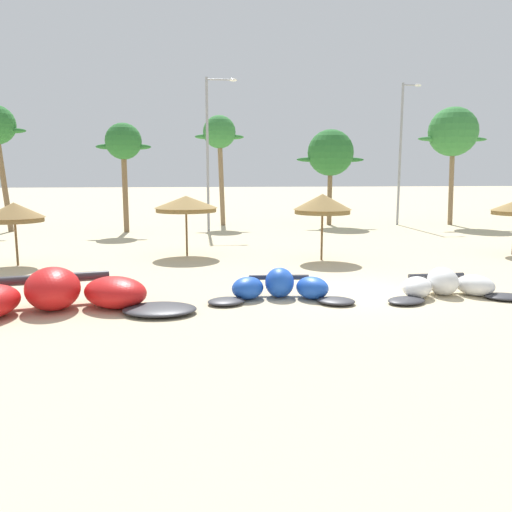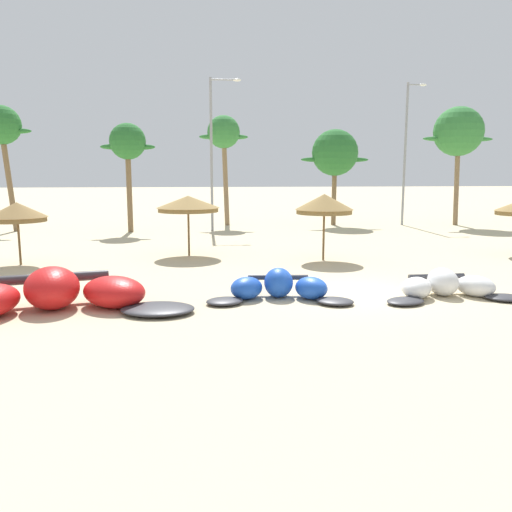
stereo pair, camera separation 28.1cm
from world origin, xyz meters
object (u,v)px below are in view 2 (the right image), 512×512
palm_leftmost (1,128)px  lamppost_east_center (406,148)px  palm_center_right (458,132)px  palm_left_of_gap (224,135)px  palm_left (128,144)px  lamppost_west_center (214,147)px  beach_umbrella_near_palms (324,204)px  palm_center_left (335,153)px  kite_far_left (52,296)px  beach_umbrella_near_van (17,212)px  kite_left (279,288)px  beach_umbrella_middle (188,204)px  kite_left_of_center (446,286)px

palm_leftmost → lamppost_east_center: size_ratio=0.80×
palm_center_right → palm_left_of_gap: bearing=174.5°
palm_left → lamppost_west_center: 5.73m
beach_umbrella_near_palms → palm_center_left: (4.58, 15.99, 2.85)m
palm_left → lamppost_east_center: size_ratio=0.68×
kite_far_left → lamppost_west_center: bearing=75.9°
beach_umbrella_near_palms → palm_leftmost: size_ratio=0.36×
beach_umbrella_near_van → palm_center_left: size_ratio=0.38×
kite_far_left → kite_left: (6.80, 0.87, -0.11)m
kite_left → kite_far_left: bearing=-172.7°
beach_umbrella_near_van → palm_leftmost: (-5.32, 13.87, 4.66)m
kite_far_left → palm_left: bearing=91.2°
kite_left → lamppost_west_center: bearing=94.3°
palm_left_of_gap → palm_leftmost: bearing=-170.1°
palm_left_of_gap → palm_center_left: (8.40, -0.67, -1.36)m
kite_left → beach_umbrella_near_palms: (3.15, 7.19, 2.23)m
beach_umbrella_middle → beach_umbrella_near_palms: 6.53m
kite_left_of_center → lamppost_west_center: size_ratio=0.47×
palm_leftmost → palm_center_right: bearing=1.7°
lamppost_west_center → palm_left: bearing=-177.7°
kite_left_of_center → palm_left_of_gap: bearing=104.2°
kite_left_of_center → lamppost_east_center: (7.66, 22.94, 5.49)m
palm_center_left → palm_center_right: bearing=-6.3°
palm_center_left → beach_umbrella_middle: bearing=-127.7°
kite_far_left → palm_leftmost: size_ratio=0.95×
palm_leftmost → lamppost_east_center: (28.81, 1.39, -1.15)m
palm_leftmost → kite_left_of_center: bearing=-45.5°
kite_far_left → palm_left_of_gap: bearing=76.1°
beach_umbrella_middle → palm_left: bearing=111.3°
kite_far_left → palm_center_right: size_ratio=0.90×
kite_left_of_center → palm_left: 24.53m
palm_leftmost → lamppost_east_center: 28.87m
palm_left_of_gap → lamppost_west_center: lamppost_west_center is taller
kite_left → beach_umbrella_near_palms: bearing=66.3°
kite_far_left → kite_left: kite_far_left is taller
kite_far_left → kite_left_of_center: bearing=2.5°
kite_left_of_center → lamppost_east_center: 24.80m
beach_umbrella_middle → kite_left_of_center: bearing=-48.2°
beach_umbrella_middle → lamppost_west_center: size_ratio=0.30×
palm_leftmost → palm_center_right: 32.65m
palm_leftmost → palm_center_left: 23.56m
lamppost_west_center → palm_left_of_gap: bearing=77.1°
beach_umbrella_near_van → palm_leftmost: size_ratio=0.32×
beach_umbrella_near_van → palm_center_left: bearing=41.1°
beach_umbrella_middle → palm_center_left: size_ratio=0.42×
beach_umbrella_middle → palm_center_left: 17.91m
palm_left_of_gap → lamppost_east_center: bearing=-5.1°
palm_center_left → beach_umbrella_near_palms: bearing=-106.0°
beach_umbrella_near_palms → lamppost_west_center: size_ratio=0.30×
beach_umbrella_near_palms → palm_left_of_gap: palm_left_of_gap is taller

